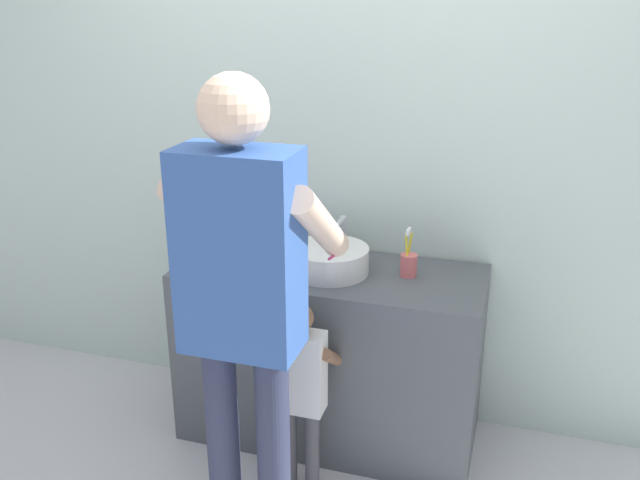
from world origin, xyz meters
The scene contains 9 objects.
ground_plane centered at (0.00, 0.00, 0.00)m, with size 14.00×14.00×0.00m, color silver.
back_wall centered at (0.00, 0.62, 1.35)m, with size 4.40×0.08×2.70m.
vanity_cabinet centered at (0.00, 0.30, 0.40)m, with size 1.31×0.54×0.81m, color #4C5156.
sink_basin centered at (0.00, 0.28, 0.87)m, with size 0.34×0.34×0.11m.
faucet centered at (0.00, 0.49, 0.89)m, with size 0.18×0.14×0.18m.
toothbrush_cup centered at (0.33, 0.34, 0.86)m, with size 0.07×0.07×0.21m.
soap_bottle centered at (-0.37, 0.33, 0.88)m, with size 0.06×0.06×0.16m.
child_toddler centered at (0.00, -0.10, 0.50)m, with size 0.26×0.26×0.83m.
adult_parent centered at (-0.11, -0.37, 1.02)m, with size 0.53×0.56×1.71m.
Camera 1 is at (0.75, -2.27, 1.93)m, focal length 38.19 mm.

